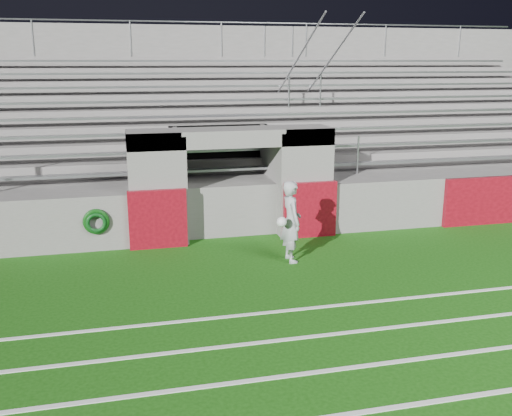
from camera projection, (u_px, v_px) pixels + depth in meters
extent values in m
plane|color=#144A0C|center=(268.00, 289.00, 10.62)|extent=(90.00, 90.00, 0.00)
cube|color=white|center=(352.00, 414.00, 6.85)|extent=(28.00, 0.09, 0.01)
cube|color=white|center=(323.00, 371.00, 7.79)|extent=(28.00, 0.09, 0.01)
cube|color=white|center=(301.00, 338.00, 8.73)|extent=(28.00, 0.09, 0.01)
cube|color=white|center=(283.00, 311.00, 9.68)|extent=(28.00, 0.09, 0.01)
cube|color=slate|center=(155.00, 187.00, 13.19)|extent=(1.20, 1.00, 2.60)
cube|color=slate|center=(303.00, 180.00, 14.00)|extent=(1.20, 1.00, 2.60)
cube|color=black|center=(219.00, 172.00, 15.21)|extent=(2.60, 0.20, 2.50)
cube|color=slate|center=(180.00, 182.00, 13.91)|extent=(0.10, 2.20, 2.50)
cube|color=slate|center=(271.00, 178.00, 14.43)|extent=(0.10, 2.20, 2.50)
cube|color=slate|center=(231.00, 137.00, 13.32)|extent=(4.80, 1.00, 0.40)
cube|color=slate|center=(207.00, 162.00, 17.26)|extent=(26.00, 8.00, 0.20)
cube|color=slate|center=(207.00, 183.00, 17.41)|extent=(26.00, 8.00, 1.05)
cube|color=#610812|center=(158.00, 219.00, 12.82)|extent=(1.30, 0.15, 1.35)
cube|color=#610812|center=(310.00, 210.00, 13.63)|extent=(1.30, 0.15, 1.35)
cube|color=#610812|center=(483.00, 201.00, 14.70)|extent=(2.20, 0.15, 1.25)
cube|color=gray|center=(224.00, 169.00, 14.42)|extent=(23.00, 0.28, 0.06)
cube|color=slate|center=(219.00, 165.00, 15.23)|extent=(24.00, 0.75, 0.38)
cube|color=gray|center=(219.00, 150.00, 15.03)|extent=(23.00, 0.28, 0.06)
cube|color=slate|center=(214.00, 153.00, 15.89)|extent=(24.00, 0.75, 0.76)
cube|color=gray|center=(214.00, 132.00, 15.64)|extent=(23.00, 0.28, 0.06)
cube|color=slate|center=(210.00, 143.00, 16.55)|extent=(24.00, 0.75, 1.14)
cube|color=gray|center=(209.00, 116.00, 16.26)|extent=(23.00, 0.28, 0.06)
cube|color=slate|center=(206.00, 133.00, 17.21)|extent=(24.00, 0.75, 1.52)
cube|color=gray|center=(205.00, 101.00, 16.87)|extent=(23.00, 0.28, 0.06)
cube|color=slate|center=(202.00, 124.00, 17.86)|extent=(24.00, 0.75, 1.90)
cube|color=gray|center=(201.00, 86.00, 17.48)|extent=(23.00, 0.28, 0.06)
cube|color=slate|center=(198.00, 116.00, 18.52)|extent=(24.00, 0.75, 2.28)
cube|color=gray|center=(198.00, 73.00, 18.09)|extent=(23.00, 0.28, 0.06)
cube|color=slate|center=(195.00, 108.00, 19.18)|extent=(24.00, 0.75, 2.66)
cube|color=gray|center=(194.00, 61.00, 18.70)|extent=(23.00, 0.28, 0.06)
cube|color=slate|center=(193.00, 105.00, 19.80)|extent=(26.00, 0.60, 5.29)
cylinder|color=#A5A8AD|center=(322.00, 156.00, 14.66)|extent=(0.05, 0.05, 1.00)
cylinder|color=#A5A8AD|center=(289.00, 90.00, 17.10)|extent=(0.05, 0.05, 1.00)
cylinder|color=#A5A8AD|center=(265.00, 41.00, 19.55)|extent=(0.05, 0.05, 1.00)
cylinder|color=#A5A8AD|center=(289.00, 73.00, 16.98)|extent=(0.05, 6.02, 3.08)
cylinder|color=#A5A8AD|center=(358.00, 155.00, 14.88)|extent=(0.05, 0.05, 1.00)
cylinder|color=#A5A8AD|center=(321.00, 90.00, 17.33)|extent=(0.05, 0.05, 1.00)
cylinder|color=#A5A8AD|center=(292.00, 41.00, 19.77)|extent=(0.05, 0.05, 1.00)
cylinder|color=#A5A8AD|center=(321.00, 73.00, 17.20)|extent=(0.05, 6.02, 3.08)
cylinder|color=#A5A8AD|center=(33.00, 38.00, 17.85)|extent=(0.05, 0.05, 1.10)
cylinder|color=#A5A8AD|center=(131.00, 38.00, 18.52)|extent=(0.05, 0.05, 1.10)
cylinder|color=#A5A8AD|center=(221.00, 39.00, 19.20)|extent=(0.05, 0.05, 1.10)
cylinder|color=#A5A8AD|center=(306.00, 40.00, 19.87)|extent=(0.05, 0.05, 1.10)
cylinder|color=#A5A8AD|center=(385.00, 41.00, 20.55)|extent=(0.05, 0.05, 1.10)
cylinder|color=#A5A8AD|center=(459.00, 41.00, 21.22)|extent=(0.05, 0.05, 1.10)
cylinder|color=#A5A8AD|center=(191.00, 22.00, 18.83)|extent=(24.00, 0.05, 0.05)
imported|color=#A1A6AA|center=(291.00, 221.00, 11.93)|extent=(0.45, 0.65, 1.74)
sphere|color=white|center=(282.00, 222.00, 11.54)|extent=(0.21, 0.21, 0.21)
torus|color=#0D410F|center=(96.00, 222.00, 12.52)|extent=(0.58, 0.11, 0.58)
torus|color=#0C3D13|center=(96.00, 223.00, 12.47)|extent=(0.45, 0.09, 0.45)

